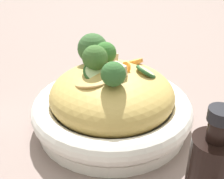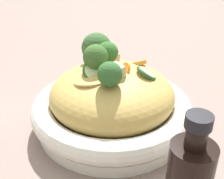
# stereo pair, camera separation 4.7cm
# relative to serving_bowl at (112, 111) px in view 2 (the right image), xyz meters

# --- Properties ---
(ground_plane) EXTENTS (3.00, 3.00, 0.00)m
(ground_plane) POSITION_rel_serving_bowl_xyz_m (0.00, 0.00, -0.03)
(ground_plane) COLOR gray
(serving_bowl) EXTENTS (0.26, 0.26, 0.05)m
(serving_bowl) POSITION_rel_serving_bowl_xyz_m (0.00, 0.00, 0.00)
(serving_bowl) COLOR white
(serving_bowl) RESTS_ON ground_plane
(noodle_heap) EXTENTS (0.20, 0.20, 0.09)m
(noodle_heap) POSITION_rel_serving_bowl_xyz_m (-0.00, -0.00, 0.03)
(noodle_heap) COLOR tan
(noodle_heap) RESTS_ON serving_bowl
(broccoli_florets) EXTENTS (0.11, 0.14, 0.06)m
(broccoli_florets) POSITION_rel_serving_bowl_xyz_m (-0.03, 0.02, 0.09)
(broccoli_florets) COLOR #A5BD70
(broccoli_florets) RESTS_ON serving_bowl
(carrot_coins) EXTENTS (0.10, 0.08, 0.03)m
(carrot_coins) POSITION_rel_serving_bowl_xyz_m (0.00, 0.05, 0.07)
(carrot_coins) COLOR orange
(carrot_coins) RESTS_ON serving_bowl
(zucchini_slices) EXTENTS (0.12, 0.08, 0.03)m
(zucchini_slices) POSITION_rel_serving_bowl_xyz_m (0.02, 0.00, 0.07)
(zucchini_slices) COLOR beige
(zucchini_slices) RESTS_ON serving_bowl
(chicken_chunks) EXTENTS (0.07, 0.08, 0.03)m
(chicken_chunks) POSITION_rel_serving_bowl_xyz_m (-0.01, 0.02, 0.08)
(chicken_chunks) COLOR beige
(chicken_chunks) RESTS_ON serving_bowl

